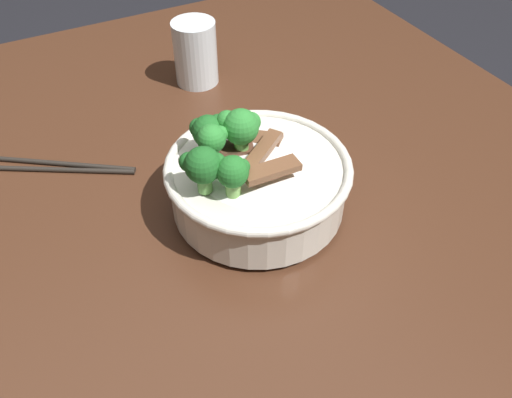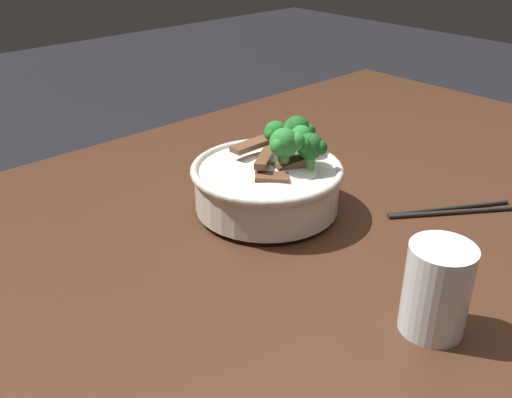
% 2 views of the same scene
% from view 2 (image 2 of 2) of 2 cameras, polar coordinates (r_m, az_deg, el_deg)
% --- Properties ---
extents(dining_table, '(1.31, 1.04, 0.80)m').
position_cam_2_polar(dining_table, '(0.97, 10.95, -6.52)').
color(dining_table, '#472819').
rests_on(dining_table, ground).
extents(rice_bowl, '(0.23, 0.23, 0.14)m').
position_cam_2_polar(rice_bowl, '(0.86, 1.29, 1.95)').
color(rice_bowl, silver).
rests_on(rice_bowl, dining_table).
extents(drinking_glass, '(0.07, 0.07, 0.11)m').
position_cam_2_polar(drinking_glass, '(0.65, 17.62, -9.21)').
color(drinking_glass, white).
rests_on(drinking_glass, dining_table).
extents(chopsticks_pair, '(0.18, 0.12, 0.01)m').
position_cam_2_polar(chopsticks_pair, '(0.92, 18.98, -1.08)').
color(chopsticks_pair, '#28231E').
rests_on(chopsticks_pair, dining_table).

